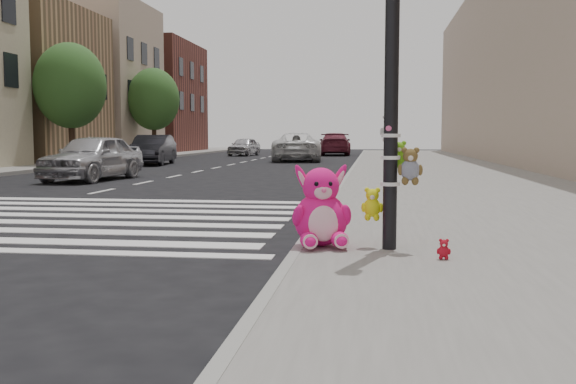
% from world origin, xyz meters
% --- Properties ---
extents(ground, '(120.00, 120.00, 0.00)m').
position_xyz_m(ground, '(0.00, 0.00, 0.00)').
color(ground, black).
rests_on(ground, ground).
extents(sidewalk_near, '(7.00, 80.00, 0.14)m').
position_xyz_m(sidewalk_near, '(5.00, 10.00, 0.07)').
color(sidewalk_near, slate).
rests_on(sidewalk_near, ground).
extents(sidewalk_far, '(6.00, 80.00, 0.14)m').
position_xyz_m(sidewalk_far, '(-13.50, 20.00, 0.07)').
color(sidewalk_far, slate).
rests_on(sidewalk_far, ground).
extents(curb_edge, '(0.12, 80.00, 0.15)m').
position_xyz_m(curb_edge, '(1.55, 10.00, 0.07)').
color(curb_edge, gray).
rests_on(curb_edge, ground).
extents(bld_far_c, '(6.00, 8.00, 8.00)m').
position_xyz_m(bld_far_c, '(-15.50, 26.00, 4.00)').
color(bld_far_c, '#A17E56').
rests_on(bld_far_c, ground).
extents(bld_far_d, '(6.00, 8.00, 10.00)m').
position_xyz_m(bld_far_d, '(-15.50, 35.00, 5.00)').
color(bld_far_d, tan).
rests_on(bld_far_d, ground).
extents(bld_far_e, '(6.00, 10.00, 9.00)m').
position_xyz_m(bld_far_e, '(-15.50, 46.00, 4.50)').
color(bld_far_e, brown).
rests_on(bld_far_e, ground).
extents(signal_pole, '(0.70, 0.48, 4.00)m').
position_xyz_m(signal_pole, '(2.62, 1.81, 1.79)').
color(signal_pole, black).
rests_on(signal_pole, sidewalk_near).
extents(tree_far_b, '(3.20, 3.20, 5.44)m').
position_xyz_m(tree_far_b, '(-11.20, 22.00, 3.65)').
color(tree_far_b, '#382619').
rests_on(tree_far_b, sidewalk_far).
extents(tree_far_c, '(3.20, 3.20, 5.44)m').
position_xyz_m(tree_far_c, '(-11.20, 33.00, 3.65)').
color(tree_far_c, '#382619').
rests_on(tree_far_c, sidewalk_far).
extents(pink_bunny, '(0.75, 0.83, 0.99)m').
position_xyz_m(pink_bunny, '(1.81, 1.86, 0.54)').
color(pink_bunny, '#FB1582').
rests_on(pink_bunny, sidewalk_near).
extents(red_teddy, '(0.16, 0.11, 0.22)m').
position_xyz_m(red_teddy, '(3.15, 1.24, 0.25)').
color(red_teddy, '#B41222').
rests_on(red_teddy, sidewalk_near).
extents(car_silver_far, '(2.15, 4.50, 1.48)m').
position_xyz_m(car_silver_far, '(-6.50, 13.87, 0.74)').
color(car_silver_far, '#B7B7BC').
rests_on(car_silver_far, ground).
extents(car_dark_far, '(2.05, 4.56, 1.45)m').
position_xyz_m(car_dark_far, '(-8.28, 24.44, 0.73)').
color(car_dark_far, black).
rests_on(car_dark_far, ground).
extents(car_white_near, '(3.21, 5.88, 1.56)m').
position_xyz_m(car_white_near, '(-1.88, 29.83, 0.78)').
color(car_white_near, silver).
rests_on(car_white_near, ground).
extents(car_maroon_near, '(2.54, 5.57, 1.58)m').
position_xyz_m(car_maroon_near, '(-0.41, 40.48, 0.79)').
color(car_maroon_near, maroon).
rests_on(car_maroon_near, ground).
extents(car_silver_deep, '(1.92, 3.93, 1.29)m').
position_xyz_m(car_silver_deep, '(-6.61, 38.46, 0.65)').
color(car_silver_deep, '#B9B8BD').
rests_on(car_silver_deep, ground).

